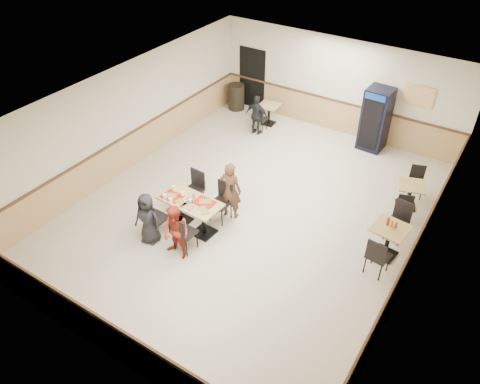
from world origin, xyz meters
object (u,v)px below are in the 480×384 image
Objects in this scene: main_table at (191,210)px; side_table_far at (410,192)px; diner_man_opposite at (230,190)px; diner_woman_right at (176,233)px; lone_diner at (257,115)px; diner_woman_left at (148,219)px; side_table_near at (389,237)px; pepsi_cooler at (375,119)px; trash_bin at (236,97)px; back_table at (269,111)px.

main_table is 1.90× the size of side_table_far.
diner_man_opposite reaches higher than side_table_far.
diner_woman_right is 5.88m from lone_diner.
main_table is 1.20× the size of lone_diner.
main_table is at bearing 49.73° from diner_woman_left.
pepsi_cooler is at bearing 114.05° from side_table_near.
lone_diner is (-1.07, 4.78, 0.11)m from main_table.
diner_woman_right is 1.05× the size of lone_diner.
lone_diner reaches higher than trash_bin.
diner_woman_right reaches higher than side_table_far.
lone_diner is 3.59m from pepsi_cooler.
diner_woman_right is 7.44m from trash_bin.
diner_woman_right is 4.67m from side_table_near.
side_table_near is 4.76m from pepsi_cooler.
side_table_near is at bearing 23.63° from main_table.
diner_man_opposite is (0.20, 1.83, 0.09)m from diner_woman_right.
diner_woman_right is (0.33, -0.94, 0.14)m from main_table.
diner_woman_left is 1.60× the size of side_table_far.
lone_diner reaches higher than side_table_near.
pepsi_cooler is (1.78, 5.05, 0.19)m from diner_man_opposite.
diner_man_opposite is 0.80× the size of pepsi_cooler.
diner_man_opposite reaches higher than back_table.
pepsi_cooler is at bearing 0.50° from trash_bin.
side_table_near is at bearing -179.95° from diner_man_opposite.
side_table_far is (5.21, -1.15, -0.19)m from lone_diner.
back_table is (-1.07, 5.55, -0.09)m from main_table.
diner_woman_right is 1.63× the size of side_table_near.
pepsi_cooler is at bearing -162.60° from lone_diner.
diner_man_opposite is 3.79m from side_table_near.
main_table reaches higher than back_table.
pepsi_cooler is 2.17× the size of trash_bin.
main_table is 1.00m from diner_woman_right.
diner_woman_left reaches higher than main_table.
pepsi_cooler is at bearing 57.82° from diner_woman_left.
diner_woman_right is 1.85m from diner_man_opposite.
main_table is 4.90m from lone_diner.
diner_woman_left is 5.70m from lone_diner.
diner_woman_right is 1.67× the size of side_table_far.
lone_diner is at bearing 109.14° from diner_woman_right.
back_table is at bearing -81.98° from diner_man_opposite.
side_table_far is 7.09m from trash_bin.
back_table is 3.44m from pepsi_cooler.
lone_diner is at bearing 167.53° from side_table_far.
side_table_far is 2.99m from pepsi_cooler.
pepsi_cooler is 4.92m from trash_bin.
back_table is 0.36× the size of pepsi_cooler.
side_table_near is 1.22× the size of back_table.
diner_woman_left is 6.47m from back_table.
diner_woman_left is at bearing -85.24° from back_table.
main_table is at bearing -159.14° from side_table_near.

